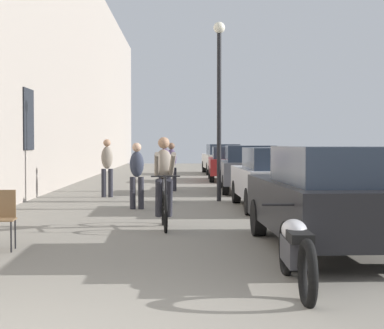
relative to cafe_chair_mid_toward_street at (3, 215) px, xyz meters
The scene contains 14 objects.
building_facade_left 10.48m from the cafe_chair_mid_toward_street, 101.12° to the left, with size 0.54×68.00×9.58m.
cafe_chair_mid_toward_street is the anchor object (origin of this frame).
cyclist_on_bicycle 3.37m from the cafe_chair_mid_toward_street, 45.91° to the left, with size 0.52×1.76×1.74m.
pedestrian_near 5.91m from the cafe_chair_mid_toward_street, 74.39° to the left, with size 0.37×0.28×1.60m.
pedestrian_mid 7.83m from the cafe_chair_mid_toward_street, 73.54° to the left, with size 0.38×0.29×1.67m.
pedestrian_far 9.03m from the cafe_chair_mid_toward_street, 87.00° to the left, with size 0.37×0.29×1.71m.
pedestrian_furthest 11.49m from the cafe_chair_mid_toward_street, 78.28° to the left, with size 0.35×0.25×1.61m.
street_lamp 8.92m from the cafe_chair_mid_toward_street, 64.34° to the left, with size 0.32×0.32×4.90m.
parked_car_nearest 4.87m from the cafe_chair_mid_toward_street, ahead, with size 1.96×4.41×1.55m.
parked_car_second 7.51m from the cafe_chair_mid_toward_street, 48.84° to the left, with size 1.83×4.21×1.49m.
parked_car_third 11.98m from the cafe_chair_mid_toward_street, 66.01° to the left, with size 1.92×4.32×1.52m.
parked_car_fourth 17.59m from the cafe_chair_mid_toward_street, 74.50° to the left, with size 1.80×4.11×1.45m.
parked_car_fifth 23.39m from the cafe_chair_mid_toward_street, 78.20° to the left, with size 1.97×4.40×1.54m.
parked_motorcycle 4.64m from the cafe_chair_mid_toward_street, 32.25° to the right, with size 0.62×2.15×0.92m.
Camera 1 is at (1.06, -4.61, 1.59)m, focal length 57.81 mm.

